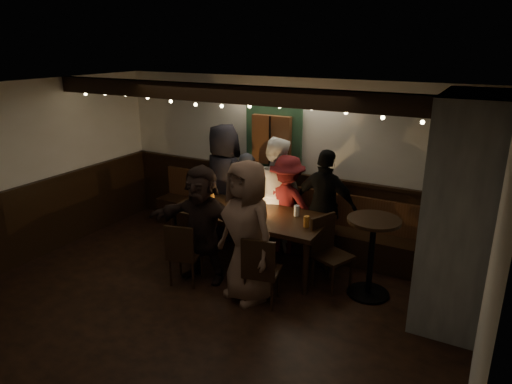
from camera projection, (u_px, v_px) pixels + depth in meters
The scene contains 13 objects.
room at pixel (325, 207), 5.87m from camera, with size 6.02×5.01×2.62m.
dining_table at pixel (249, 217), 6.46m from camera, with size 2.26×0.97×0.98m.
chair_near_left at pixel (183, 251), 5.97m from camera, with size 0.48×0.48×0.87m.
chair_near_right at pixel (260, 268), 5.48m from camera, with size 0.49×0.49×0.92m.
chair_end at pixel (328, 247), 5.97m from camera, with size 0.57×0.57×0.96m.
high_top at pixel (372, 247), 5.68m from camera, with size 0.66×0.66×1.05m.
person_a at pixel (224, 182), 7.37m from camera, with size 0.92×0.60×1.88m, color black.
person_b at pixel (247, 198), 7.21m from camera, with size 0.54×0.36×1.49m, color #242731.
person_c at pixel (275, 193), 7.03m from camera, with size 0.85×0.66×1.76m, color white.
person_d at pixel (287, 205), 6.88m from camera, with size 0.98×0.57×1.52m, color #4D1013.
person_e at pixel (325, 206), 6.58m from camera, with size 0.98×0.41×1.67m, color black.
person_f at pixel (202, 224), 6.05m from camera, with size 1.49×0.47×1.60m, color black.
person_g at pixel (247, 232), 5.55m from camera, with size 0.88×0.57×1.80m, color brown.
Camera 1 is at (2.93, -3.84, 3.11)m, focal length 32.00 mm.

